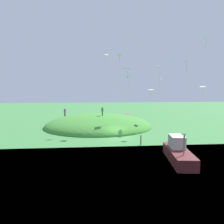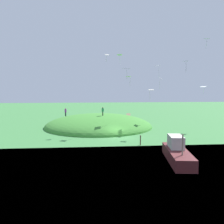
{
  "view_description": "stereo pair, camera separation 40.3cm",
  "coord_description": "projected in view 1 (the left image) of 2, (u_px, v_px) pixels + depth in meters",
  "views": [
    {
      "loc": [
        -36.76,
        4.51,
        7.89
      ],
      "look_at": [
        1.55,
        0.9,
        3.78
      ],
      "focal_mm": 38.96,
      "sensor_mm": 36.0,
      "label": 1
    },
    {
      "loc": [
        -36.79,
        4.11,
        7.89
      ],
      "look_at": [
        1.55,
        0.9,
        3.78
      ],
      "focal_mm": 38.96,
      "sensor_mm": 36.0,
      "label": 2
    }
  ],
  "objects": [
    {
      "name": "kite_2",
      "position": [
        186.0,
        62.0,
        34.28
      ],
      "size": [
        0.73,
        0.81,
        1.51
      ],
      "color": "white"
    },
    {
      "name": "kite_9",
      "position": [
        127.0,
        69.0,
        33.6
      ],
      "size": [
        0.95,
        1.09,
        1.61
      ],
      "color": "silver"
    },
    {
      "name": "kite_6",
      "position": [
        107.0,
        55.0,
        43.16
      ],
      "size": [
        0.73,
        0.86,
        1.33
      ],
      "color": "silver"
    },
    {
      "name": "kite_8",
      "position": [
        160.0,
        79.0,
        45.98
      ],
      "size": [
        1.04,
        0.91,
        2.07
      ],
      "color": "silver"
    },
    {
      "name": "person_watching_kites",
      "position": [
        65.0,
        111.0,
        51.52
      ],
      "size": [
        0.59,
        0.59,
        1.84
      ],
      "rotation": [
        0.0,
        0.0,
        0.85
      ],
      "color": "black",
      "rests_on": "grass_hill"
    },
    {
      "name": "kite_3",
      "position": [
        203.0,
        87.0,
        44.31
      ],
      "size": [
        1.33,
        1.24,
        1.45
      ],
      "color": "white"
    },
    {
      "name": "kite_4",
      "position": [
        128.0,
        77.0,
        43.22
      ],
      "size": [
        0.89,
        1.07,
        1.9
      ],
      "color": "silver"
    },
    {
      "name": "kite_1",
      "position": [
        119.0,
        55.0,
        42.42
      ],
      "size": [
        0.85,
        1.03,
        1.82
      ],
      "color": "white"
    },
    {
      "name": "dirt_path",
      "position": [
        127.0,
        117.0,
        61.67
      ],
      "size": [
        17.56,
        3.98,
        0.04
      ],
      "primitive_type": "cube",
      "rotation": [
        0.0,
        0.0,
        -0.16
      ],
      "color": "brown",
      "rests_on": "ground_plane"
    },
    {
      "name": "mooring_post",
      "position": [
        141.0,
        140.0,
        32.51
      ],
      "size": [
        0.14,
        0.14,
        1.34
      ],
      "primitive_type": "cylinder",
      "color": "brown",
      "rests_on": "ground_plane"
    },
    {
      "name": "ground_plane",
      "position": [
        119.0,
        137.0,
        37.65
      ],
      "size": [
        160.0,
        160.0,
        0.0
      ],
      "primitive_type": "plane",
      "color": "#3B793D"
    },
    {
      "name": "person_walking_path",
      "position": [
        102.0,
        110.0,
        45.61
      ],
      "size": [
        0.53,
        0.53,
        1.63
      ],
      "rotation": [
        0.0,
        0.0,
        2.8
      ],
      "color": "black",
      "rests_on": "grass_hill"
    },
    {
      "name": "boat_on_lake",
      "position": [
        178.0,
        153.0,
        25.79
      ],
      "size": [
        7.54,
        2.93,
        3.26
      ],
      "rotation": [
        0.0,
        0.0,
        6.16
      ],
      "color": "#531F21",
      "rests_on": "lake_water"
    },
    {
      "name": "kite_0",
      "position": [
        151.0,
        91.0,
        38.61
      ],
      "size": [
        0.88,
        1.0,
        1.81
      ],
      "color": "#F0E5D0"
    },
    {
      "name": "grass_hill",
      "position": [
        98.0,
        126.0,
        47.68
      ],
      "size": [
        21.27,
        20.82,
        4.77
      ],
      "primitive_type": "ellipsoid",
      "color": "#3D8531",
      "rests_on": "ground_plane"
    },
    {
      "name": "kite_7",
      "position": [
        157.0,
        66.0,
        44.32
      ],
      "size": [
        1.19,
        1.17,
        2.16
      ],
      "color": "white"
    },
    {
      "name": "kite_5",
      "position": [
        206.0,
        39.0,
        40.9
      ],
      "size": [
        0.73,
        0.97,
        1.68
      ],
      "color": "white"
    }
  ]
}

